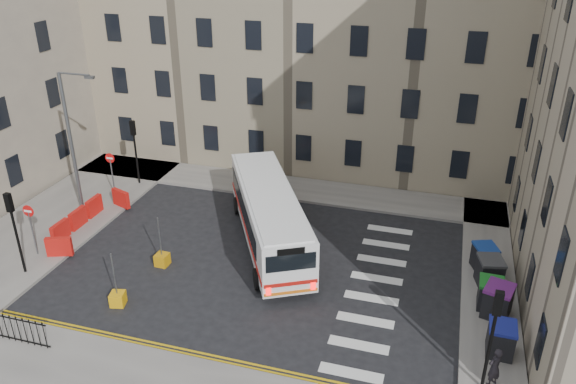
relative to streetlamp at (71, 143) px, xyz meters
The scene contains 21 objects.
ground 13.85m from the streetlamp, ahead, with size 120.00×120.00×0.00m, color black.
pavement_north 10.52m from the streetlamp, 43.32° to the left, with size 36.00×3.20×0.15m, color slate.
pavement_east 22.50m from the streetlamp, ahead, with size 2.40×26.00×0.15m, color slate.
pavement_west 4.49m from the streetlamp, 135.00° to the right, with size 6.00×22.00×0.15m, color slate.
terrace_north 15.38m from the streetlamp, 66.04° to the left, with size 38.30×10.80×17.20m.
traffic_light_east 22.91m from the streetlamp, 19.15° to the right, with size 0.28×0.22×4.10m.
traffic_light_nw 4.84m from the streetlamp, 77.47° to the left, with size 0.28×0.22×4.10m.
traffic_light_sw 6.26m from the streetlamp, 80.54° to the right, with size 0.28×0.22×4.10m.
streetlamp is the anchor object (origin of this frame).
no_entry_north 3.41m from the streetlamp, 78.69° to the left, with size 0.60×0.08×3.00m.
no_entry_south 5.06m from the streetlamp, 83.66° to the right, with size 0.60×0.08×3.00m.
roadworks_barriers 4.15m from the streetlamp, 52.28° to the right, with size 1.66×6.26×1.00m.
bus 11.46m from the streetlamp, ahead, with size 7.28×10.66×2.94m.
wheelie_bin_a 23.16m from the streetlamp, 13.75° to the right, with size 1.04×1.18×1.28m.
wheelie_bin_b 22.67m from the streetlamp, ahead, with size 1.40×1.51×1.39m.
wheelie_bin_c 22.34m from the streetlamp, ahead, with size 1.04×1.19×1.28m.
wheelie_bin_d 22.22m from the streetlamp, ahead, with size 1.31×1.43×1.34m.
wheelie_bin_e 22.03m from the streetlamp, ahead, with size 1.32×1.40×1.25m.
pedestrian 23.34m from the streetlamp, 18.30° to the right, with size 0.57×0.38×1.58m, color black.
bollard_yellow 10.24m from the streetlamp, 46.33° to the right, with size 0.60×0.60×0.60m, color #DE9C0C.
bollard_chevron 8.65m from the streetlamp, 26.62° to the right, with size 0.60×0.60×0.60m, color #C4840B.
Camera 1 is at (6.28, -21.79, 15.02)m, focal length 35.00 mm.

